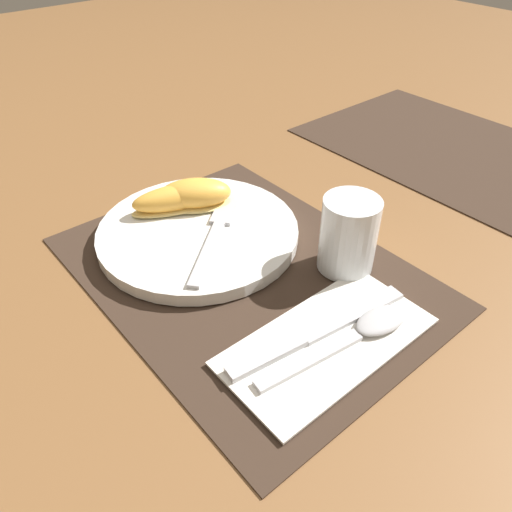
# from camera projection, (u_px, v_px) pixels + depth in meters

# --- Properties ---
(ground_plane) EXTENTS (3.00, 3.00, 0.00)m
(ground_plane) POSITION_uv_depth(u_px,v_px,m) (246.00, 272.00, 0.58)
(ground_plane) COLOR brown
(placemat) EXTENTS (0.43, 0.32, 0.00)m
(placemat) POSITION_uv_depth(u_px,v_px,m) (246.00, 271.00, 0.58)
(placemat) COLOR #38281E
(placemat) RESTS_ON ground_plane
(placemat_far) EXTENTS (0.43, 0.32, 0.00)m
(placemat_far) POSITION_uv_depth(u_px,v_px,m) (442.00, 145.00, 0.84)
(placemat_far) COLOR #38281E
(placemat_far) RESTS_ON ground_plane
(plate) EXTENTS (0.25, 0.25, 0.02)m
(plate) POSITION_uv_depth(u_px,v_px,m) (198.00, 233.00, 0.63)
(plate) COLOR white
(plate) RESTS_ON placemat
(juice_glass) EXTENTS (0.06, 0.06, 0.09)m
(juice_glass) POSITION_uv_depth(u_px,v_px,m) (348.00, 239.00, 0.56)
(juice_glass) COLOR silver
(juice_glass) RESTS_ON placemat
(napkin) EXTENTS (0.11, 0.22, 0.00)m
(napkin) POSITION_uv_depth(u_px,v_px,m) (327.00, 341.00, 0.49)
(napkin) COLOR white
(napkin) RESTS_ON placemat
(knife) EXTENTS (0.05, 0.21, 0.01)m
(knife) POSITION_uv_depth(u_px,v_px,m) (316.00, 332.00, 0.50)
(knife) COLOR #BCBCC1
(knife) RESTS_ON napkin
(spoon) EXTENTS (0.05, 0.18, 0.01)m
(spoon) POSITION_uv_depth(u_px,v_px,m) (363.00, 330.00, 0.50)
(spoon) COLOR #BCBCC1
(spoon) RESTS_ON napkin
(fork) EXTENTS (0.14, 0.16, 0.00)m
(fork) POSITION_uv_depth(u_px,v_px,m) (218.00, 228.00, 0.62)
(fork) COLOR #BCBCC1
(fork) RESTS_ON plate
(citrus_wedge_0) EXTENTS (0.10, 0.11, 0.04)m
(citrus_wedge_0) POSITION_uv_depth(u_px,v_px,m) (195.00, 195.00, 0.65)
(citrus_wedge_0) COLOR #F4DB84
(citrus_wedge_0) RESTS_ON plate
(citrus_wedge_1) EXTENTS (0.08, 0.14, 0.03)m
(citrus_wedge_1) POSITION_uv_depth(u_px,v_px,m) (182.00, 198.00, 0.65)
(citrus_wedge_1) COLOR #F4DB84
(citrus_wedge_1) RESTS_ON plate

